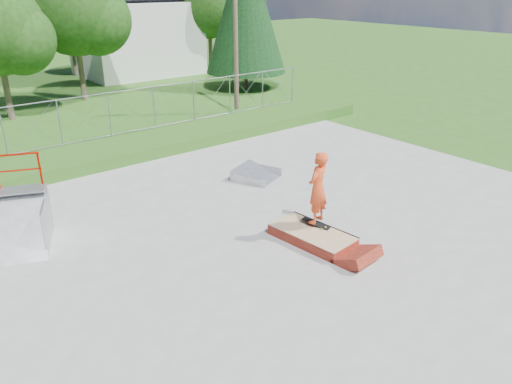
% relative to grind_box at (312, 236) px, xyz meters
% --- Properties ---
extents(ground, '(120.00, 120.00, 0.00)m').
position_rel_grind_box_xyz_m(ground, '(-0.73, 0.42, -0.17)').
color(ground, '#2E601B').
rests_on(ground, ground).
extents(concrete_pad, '(20.00, 16.00, 0.04)m').
position_rel_grind_box_xyz_m(concrete_pad, '(-0.73, 0.42, -0.15)').
color(concrete_pad, gray).
rests_on(concrete_pad, ground).
extents(grass_berm, '(24.00, 3.00, 0.50)m').
position_rel_grind_box_xyz_m(grass_berm, '(-0.73, 9.92, 0.08)').
color(grass_berm, '#2E601B').
rests_on(grass_berm, ground).
extents(grind_box, '(1.32, 2.36, 0.34)m').
position_rel_grind_box_xyz_m(grind_box, '(0.00, 0.00, 0.00)').
color(grind_box, maroon).
rests_on(grind_box, concrete_pad).
extents(flat_bank_ramp, '(1.75, 1.80, 0.40)m').
position_rel_grind_box_xyz_m(flat_bank_ramp, '(1.69, 4.43, 0.03)').
color(flat_bank_ramp, '#9EA1A6').
rests_on(flat_bank_ramp, concrete_pad).
extents(skateboard, '(0.45, 0.82, 0.13)m').
position_rel_grind_box_xyz_m(skateboard, '(0.30, 0.17, 0.21)').
color(skateboard, black).
rests_on(skateboard, grind_box).
extents(skater, '(0.82, 0.66, 1.95)m').
position_rel_grind_box_xyz_m(skater, '(0.30, 0.17, 1.19)').
color(skater, '#EA4C20').
rests_on(skater, grind_box).
extents(chain_link_fence, '(20.00, 0.06, 1.80)m').
position_rel_grind_box_xyz_m(chain_link_fence, '(-0.73, 10.92, 1.23)').
color(chain_link_fence, gray).
rests_on(chain_link_fence, grass_berm).
extents(gable_house, '(8.40, 6.08, 8.94)m').
position_rel_grind_box_xyz_m(gable_house, '(8.27, 26.42, 3.67)').
color(gable_house, silver).
rests_on(gable_house, ground).
extents(utility_pole, '(0.24, 0.24, 8.00)m').
position_rel_grind_box_xyz_m(utility_pole, '(6.77, 12.42, 3.83)').
color(utility_pole, brown).
rests_on(utility_pole, ground).
extents(tree_left_near, '(4.76, 4.48, 6.65)m').
position_rel_grind_box_xyz_m(tree_left_near, '(-2.48, 18.25, 4.07)').
color(tree_left_near, brown).
rests_on(tree_left_near, ground).
extents(tree_center, '(5.44, 5.12, 7.60)m').
position_rel_grind_box_xyz_m(tree_center, '(2.05, 20.23, 4.68)').
color(tree_center, brown).
rests_on(tree_center, ground).
extents(tree_right_far, '(5.10, 4.80, 7.12)m').
position_rel_grind_box_xyz_m(tree_right_far, '(13.54, 24.24, 4.37)').
color(tree_right_far, brown).
rests_on(tree_right_far, ground).
extents(tree_back_mid, '(4.08, 3.84, 5.70)m').
position_rel_grind_box_xyz_m(tree_back_mid, '(4.48, 28.27, 3.46)').
color(tree_back_mid, brown).
rests_on(tree_back_mid, ground).
extents(conifer_tree, '(5.04, 5.04, 9.10)m').
position_rel_grind_box_xyz_m(conifer_tree, '(11.27, 17.42, 4.88)').
color(conifer_tree, brown).
rests_on(conifer_tree, ground).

